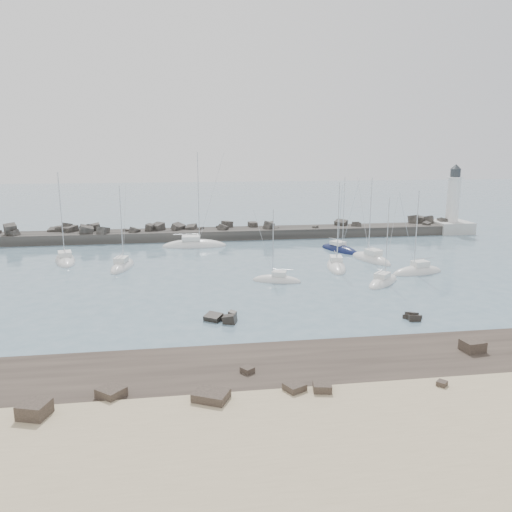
{
  "coord_description": "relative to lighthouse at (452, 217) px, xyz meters",
  "views": [
    {
      "loc": [
        -7.77,
        -56.83,
        17.17
      ],
      "look_at": [
        2.42,
        12.0,
        2.0
      ],
      "focal_mm": 35.0,
      "sensor_mm": 36.0,
      "label": 1
    }
  ],
  "objects": [
    {
      "name": "sailboat_3",
      "position": [
        -63.72,
        -22.09,
        -2.95
      ],
      "size": [
        3.98,
        8.41,
        12.92
      ],
      "color": "silver",
      "rests_on": "ground"
    },
    {
      "name": "sailboat_9",
      "position": [
        -22.62,
        -31.48,
        -2.94
      ],
      "size": [
        8.12,
        3.84,
        12.57
      ],
      "color": "silver",
      "rests_on": "ground"
    },
    {
      "name": "rock_cluster_far",
      "position": [
        -31.8,
        -49.19,
        -3.03
      ],
      "size": [
        2.08,
        2.22,
        1.53
      ],
      "color": "black",
      "rests_on": "ground"
    },
    {
      "name": "sailboat_4",
      "position": [
        -52.91,
        -7.69,
        -2.94
      ],
      "size": [
        11.41,
        3.96,
        17.65
      ],
      "color": "silver",
      "rests_on": "ground"
    },
    {
      "name": "ground",
      "position": [
        -47.0,
        -38.0,
        -3.09
      ],
      "size": [
        400.0,
        400.0,
        0.0
      ],
      "primitive_type": "plane",
      "color": "slate",
      "rests_on": "ground"
    },
    {
      "name": "sailboat_7",
      "position": [
        -29.41,
        -35.7,
        -2.96
      ],
      "size": [
        6.89,
        7.05,
        11.93
      ],
      "color": "silver",
      "rests_on": "ground"
    },
    {
      "name": "breakwater",
      "position": [
        -55.02,
        0.04,
        -2.74
      ],
      "size": [
        115.0,
        7.28,
        5.35
      ],
      "color": "#2C2A27",
      "rests_on": "ground"
    },
    {
      "name": "rock_shelf",
      "position": [
        -46.51,
        -60.0,
        -3.07
      ],
      "size": [
        140.0,
        12.0,
        1.95
      ],
      "color": "#2D241F",
      "rests_on": "ground"
    },
    {
      "name": "sailboat_6",
      "position": [
        -32.9,
        -26.76,
        -2.95
      ],
      "size": [
        4.23,
        8.84,
        13.5
      ],
      "color": "silver",
      "rests_on": "ground"
    },
    {
      "name": "sailboat_5",
      "position": [
        -42.85,
        -32.89,
        -2.96
      ],
      "size": [
        6.72,
        4.03,
        10.31
      ],
      "color": "silver",
      "rests_on": "ground"
    },
    {
      "name": "lighthouse",
      "position": [
        0.0,
        0.0,
        0.0
      ],
      "size": [
        7.0,
        7.0,
        14.6
      ],
      "color": "#ACACA6",
      "rests_on": "ground"
    },
    {
      "name": "sailboat_1",
      "position": [
        -72.87,
        -16.62,
        -2.95
      ],
      "size": [
        5.23,
        9.75,
        14.65
      ],
      "color": "silver",
      "rests_on": "ground"
    },
    {
      "name": "rock_cluster_near",
      "position": [
        -51.38,
        -46.74,
        -2.96
      ],
      "size": [
        3.6,
        3.31,
        1.59
      ],
      "color": "black",
      "rests_on": "ground"
    },
    {
      "name": "sand_strip",
      "position": [
        -47.0,
        -70.0,
        -3.09
      ],
      "size": [
        140.0,
        14.0,
        1.0
      ],
      "primitive_type": "cube",
      "color": "tan",
      "rests_on": "ground"
    },
    {
      "name": "sailboat_8",
      "position": [
        -28.57,
        -14.77,
        -2.96
      ],
      "size": [
        5.93,
        8.93,
        13.5
      ],
      "color": "#0E163E",
      "rests_on": "ground"
    },
    {
      "name": "sailboat_10",
      "position": [
        -26.05,
        -22.87,
        -2.94
      ],
      "size": [
        5.26,
        9.05,
        13.82
      ],
      "color": "silver",
      "rests_on": "ground"
    }
  ]
}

